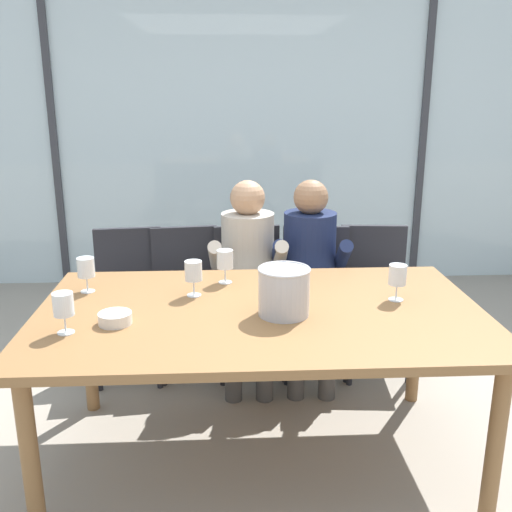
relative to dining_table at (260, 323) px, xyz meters
name	(u,v)px	position (x,y,z in m)	size (l,w,h in m)	color
ground	(251,364)	(0.00, 1.00, -0.71)	(14.00, 14.00, 0.00)	#9E9384
window_glass_panel	(241,140)	(0.00, 2.76, 0.59)	(7.23, 0.03, 2.60)	silver
window_mullion_left	(54,141)	(-1.63, 2.74, 0.59)	(0.06, 0.06, 2.60)	#38383D
window_mullion_right	(422,139)	(1.63, 2.74, 0.59)	(0.06, 0.06, 2.60)	#38383D
hillside_vineyard	(233,133)	(0.00, 7.24, 0.31)	(13.23, 2.40, 2.04)	#568942
dining_table	(260,323)	(0.00, 0.00, 0.00)	(2.03, 1.20, 0.78)	olive
chair_near_curtain	(130,289)	(-0.76, 1.01, -0.18)	(0.48, 0.48, 0.90)	#232328
chair_left_of_center	(186,288)	(-0.40, 1.02, -0.18)	(0.49, 0.49, 0.90)	#232328
chair_center	(249,286)	(-0.01, 1.02, -0.18)	(0.47, 0.47, 0.90)	#232328
chair_right_of_center	(316,287)	(0.42, 0.98, -0.18)	(0.47, 0.47, 0.90)	#232328
chair_near_window_right	(374,286)	(0.79, 0.99, -0.18)	(0.48, 0.48, 0.90)	#232328
person_beige_jumper	(248,268)	(-0.02, 0.87, 0.00)	(0.47, 0.62, 1.22)	#B7AD9E
person_navy_polo	(310,267)	(0.36, 0.87, 0.00)	(0.48, 0.63, 1.22)	#192347
ice_bucket_primary	(284,291)	(0.10, -0.07, 0.18)	(0.23, 0.23, 0.22)	#B7B7BC
tasting_bowl	(115,318)	(-0.63, -0.14, 0.10)	(0.14, 0.14, 0.05)	silver
wine_glass_by_left_taster	(193,272)	(-0.31, 0.20, 0.19)	(0.08, 0.08, 0.17)	silver
wine_glass_near_bucket	(225,261)	(-0.16, 0.38, 0.19)	(0.08, 0.08, 0.17)	silver
wine_glass_center_pour	(397,276)	(0.65, 0.08, 0.19)	(0.08, 0.08, 0.17)	silver
wine_glass_by_right_taster	(86,268)	(-0.84, 0.28, 0.19)	(0.08, 0.08, 0.17)	silver
wine_glass_spare_empty	(63,306)	(-0.81, -0.22, 0.19)	(0.08, 0.08, 0.17)	silver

